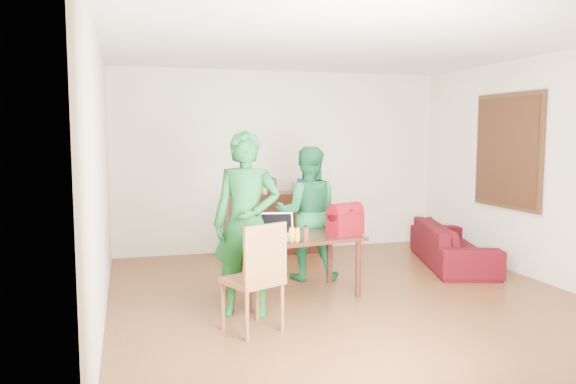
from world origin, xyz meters
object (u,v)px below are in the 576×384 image
object	(u,v)px
person_near	(247,224)
person_far	(307,213)
red_bag	(345,222)
bottle	(306,233)
sofa	(453,244)
table	(293,243)
chair	(253,300)
laptop	(277,234)

from	to	relation	value
person_near	person_far	xyz separation A→B (m)	(1.00, 1.15, -0.09)
red_bag	person_far	bearing A→B (deg)	84.30
bottle	sofa	xyz separation A→B (m)	(2.46, 1.15, -0.47)
table	chair	distance (m)	1.19
table	person_far	bearing A→B (deg)	51.89
person_far	bottle	world-z (taller)	person_far
laptop	bottle	xyz separation A→B (m)	(0.24, -0.25, 0.04)
table	bottle	xyz separation A→B (m)	(0.04, -0.34, 0.16)
chair	person_far	size ratio (longest dim) A/B	0.62
table	sofa	bearing A→B (deg)	9.45
person_near	red_bag	size ratio (longest dim) A/B	4.81
chair	red_bag	world-z (taller)	chair
person_far	person_near	bearing A→B (deg)	65.12
laptop	bottle	distance (m)	0.35
bottle	chair	bearing A→B (deg)	-138.57
chair	bottle	world-z (taller)	chair
chair	sofa	size ratio (longest dim) A/B	0.52
laptop	person_near	bearing A→B (deg)	-126.58
chair	sofa	distance (m)	3.61
bottle	sofa	bearing A→B (deg)	25.08
bottle	red_bag	bearing A→B (deg)	25.71
table	red_bag	world-z (taller)	red_bag
person_far	laptop	size ratio (longest dim) A/B	3.97
table	sofa	size ratio (longest dim) A/B	0.79
person_far	red_bag	world-z (taller)	person_far
table	laptop	size ratio (longest dim) A/B	3.75
person_near	red_bag	distance (m)	1.25
sofa	laptop	bearing A→B (deg)	125.34
bottle	sofa	distance (m)	2.76
red_bag	chair	bearing A→B (deg)	-164.09
table	chair	world-z (taller)	chair
person_near	bottle	distance (m)	0.68
bottle	table	bearing A→B (deg)	95.97
person_far	table	bearing A→B (deg)	76.57
chair	red_bag	bearing A→B (deg)	11.27
person_near	person_far	world-z (taller)	person_near
laptop	sofa	xyz separation A→B (m)	(2.70, 0.90, -0.43)
chair	sofa	bearing A→B (deg)	5.19
table	red_bag	size ratio (longest dim) A/B	4.07
person_far	sofa	bearing A→B (deg)	-160.32
sofa	person_far	bearing A→B (deg)	110.46
chair	person_near	bearing A→B (deg)	60.85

